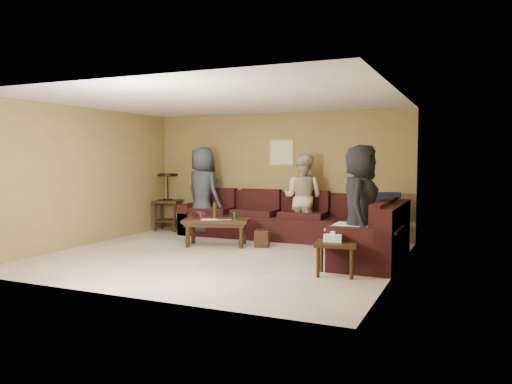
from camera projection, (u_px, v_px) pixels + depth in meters
room at (220, 153)px, 7.93m from camera, size 5.60×5.50×2.50m
sectional_sofa at (299, 227)px, 9.08m from camera, size 4.65×2.90×0.97m
coffee_table at (216, 223)px, 9.01m from camera, size 1.30×0.92×0.77m
end_table_left at (168, 201)px, 10.92m from camera, size 0.67×0.67×1.25m
side_table_right at (336, 247)px, 6.74m from camera, size 0.61×0.53×0.60m
waste_bin at (262, 239)px, 8.91m from camera, size 0.31×0.31×0.30m
wall_art at (281, 152)px, 10.15m from camera, size 0.52×0.04×0.52m
person_left at (203, 191)px, 10.25m from camera, size 1.03×0.85×1.80m
person_middle at (303, 197)px, 9.56m from camera, size 0.86×0.70×1.66m
person_right at (360, 204)px, 7.47m from camera, size 0.62×0.91×1.79m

